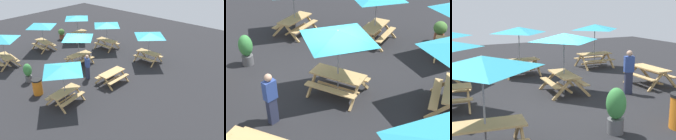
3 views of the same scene
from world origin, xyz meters
The scene contains 8 objects.
ground_plane centered at (0.00, 0.00, 0.00)m, with size 31.55×31.55×0.00m, color #232326.
picnic_table_0 centered at (0.34, 0.34, 1.99)m, with size 2.16×2.16×2.34m.
picnic_table_2 centered at (4.06, -0.22, 0.56)m, with size 1.54×1.81×0.81m.
picnic_table_3 centered at (-0.23, 3.99, 1.99)m, with size 2.04×2.04×2.34m.
picnic_table_4 centered at (-3.46, -3.41, 1.99)m, with size 2.22×2.22×2.34m.
picnic_table_5 centered at (3.95, 4.04, 1.99)m, with size 2.03×2.03×2.34m.
potted_plant_1 centered at (-0.11, -3.66, 0.67)m, with size 0.53×0.53×1.25m.
person_standing centered at (2.47, -0.84, 0.89)m, with size 0.41×0.33×1.67m.
Camera 3 is at (-4.74, -10.03, 3.39)m, focal length 50.00 mm.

